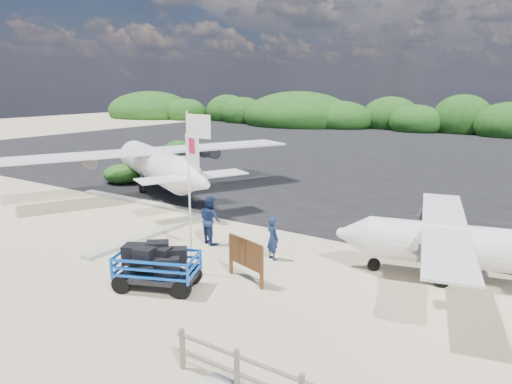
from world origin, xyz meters
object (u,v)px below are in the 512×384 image
Objects in this scene: crew_b at (210,220)px; aircraft_small at (317,146)px; signboard at (246,281)px; baggage_cart at (158,288)px; flagpole at (192,273)px; crew_a at (273,238)px.

aircraft_small is at bearing -51.63° from crew_b.
baggage_cart is at bearing -119.16° from signboard.
crew_b is at bearing 84.43° from baggage_cart.
signboard reaches higher than baggage_cart.
baggage_cart is 1.53× the size of signboard.
flagpole is 34.52m from aircraft_small.
crew_a is 0.82× the size of crew_b.
flagpole reaches higher than aircraft_small.
flagpole is 2.79× the size of crew_b.
baggage_cart is 0.36× the size of aircraft_small.
baggage_cart is 4.54m from crew_a.
crew_b is at bearing 161.98° from signboard.
flagpole is at bearing 62.54° from baggage_cart.
flagpole is at bearing -148.53° from signboard.
crew_b is at bearing 116.77° from flagpole.
crew_b reaches higher than signboard.
crew_b is (-1.26, 4.24, 0.99)m from baggage_cart.
flagpole is at bearing 95.68° from aircraft_small.
crew_b is (-3.29, 2.28, 0.99)m from signboard.
baggage_cart is 2.82m from signboard.
crew_a is 32.63m from aircraft_small.
flagpole reaches higher than crew_b.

